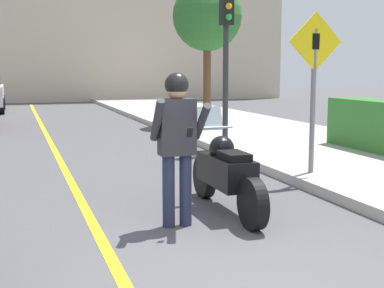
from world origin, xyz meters
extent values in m
cube|color=#ADA89E|center=(4.80, 4.00, 0.08)|extent=(4.40, 44.00, 0.15)
cube|color=yellow|center=(-0.60, 6.00, 0.00)|extent=(0.12, 36.00, 0.01)
cube|color=beige|center=(0.00, 26.00, 4.30)|extent=(28.00, 1.20, 8.59)
cylinder|color=black|center=(1.06, 1.43, 0.29)|extent=(0.14, 0.59, 0.59)
cylinder|color=black|center=(1.06, 3.02, 0.29)|extent=(0.14, 0.59, 0.59)
cube|color=black|center=(1.06, 2.23, 0.52)|extent=(0.40, 1.09, 0.36)
sphere|color=black|center=(1.06, 2.37, 0.78)|extent=(0.32, 0.32, 0.32)
cube|color=black|center=(1.06, 1.98, 0.74)|extent=(0.28, 0.48, 0.10)
cylinder|color=silver|center=(1.06, 2.77, 1.00)|extent=(0.62, 0.03, 0.03)
cube|color=silver|center=(1.06, 2.84, 1.12)|extent=(0.36, 0.12, 0.31)
cylinder|color=#282D4C|center=(0.20, 1.82, 0.41)|extent=(0.14, 0.14, 0.82)
cylinder|color=#282D4C|center=(0.40, 1.82, 0.41)|extent=(0.14, 0.14, 0.82)
cube|color=#333338|center=(0.30, 1.82, 1.14)|extent=(0.40, 0.22, 0.63)
cylinder|color=#333338|center=(0.05, 1.72, 1.23)|extent=(0.09, 0.38, 0.49)
cylinder|color=#333338|center=(0.55, 1.70, 1.20)|extent=(0.09, 0.44, 0.44)
sphere|color=tan|center=(0.30, 1.82, 1.56)|extent=(0.23, 0.23, 0.23)
sphere|color=black|center=(0.30, 1.82, 1.61)|extent=(0.27, 0.27, 0.27)
cube|color=black|center=(0.36, 1.54, 1.11)|extent=(0.06, 0.05, 0.11)
cylinder|color=slate|center=(3.02, 3.47, 1.27)|extent=(0.08, 0.08, 2.23)
cube|color=yellow|center=(3.02, 3.45, 2.19)|extent=(0.91, 0.02, 0.91)
cube|color=black|center=(3.02, 3.43, 2.19)|extent=(0.12, 0.01, 0.24)
cylinder|color=#2D2D30|center=(2.89, 6.78, 1.79)|extent=(0.12, 0.12, 3.29)
cube|color=black|center=(2.89, 6.76, 3.06)|extent=(0.26, 0.22, 0.76)
sphere|color=gold|center=(2.89, 6.64, 3.06)|extent=(0.14, 0.14, 0.14)
sphere|color=green|center=(2.89, 6.64, 2.84)|extent=(0.14, 0.14, 0.14)
cylinder|color=brown|center=(4.37, 11.97, 1.39)|extent=(0.24, 0.24, 2.48)
sphere|color=#2D6B2D|center=(4.37, 11.97, 3.38)|extent=(2.14, 2.14, 2.14)
cylinder|color=black|center=(-1.87, 20.99, 0.32)|extent=(0.22, 0.64, 0.64)
cylinder|color=black|center=(-1.87, 18.38, 0.32)|extent=(0.22, 0.64, 0.64)
camera|label=1|loc=(-1.41, -3.83, 1.78)|focal=50.00mm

